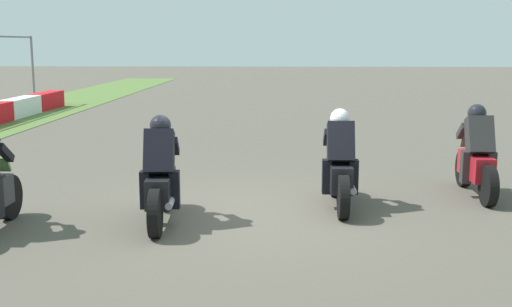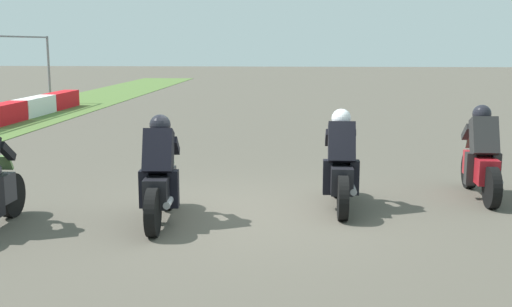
# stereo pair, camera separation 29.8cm
# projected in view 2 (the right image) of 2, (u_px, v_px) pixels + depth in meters

# --- Properties ---
(ground_plane) EXTENTS (120.00, 120.00, 0.00)m
(ground_plane) POSITION_uv_depth(u_px,v_px,m) (253.00, 212.00, 9.42)
(ground_plane) COLOR #514B41
(rider_lane_a) EXTENTS (2.04, 0.54, 1.51)m
(rider_lane_a) POSITION_uv_depth(u_px,v_px,m) (481.00, 160.00, 10.24)
(rider_lane_a) COLOR black
(rider_lane_a) RESTS_ON ground_plane
(rider_lane_b) EXTENTS (2.04, 0.54, 1.51)m
(rider_lane_b) POSITION_uv_depth(u_px,v_px,m) (341.00, 168.00, 9.61)
(rider_lane_b) COLOR black
(rider_lane_b) RESTS_ON ground_plane
(rider_lane_c) EXTENTS (2.04, 0.55, 1.51)m
(rider_lane_c) POSITION_uv_depth(u_px,v_px,m) (160.00, 178.00, 8.85)
(rider_lane_c) COLOR black
(rider_lane_c) RESTS_ON ground_plane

